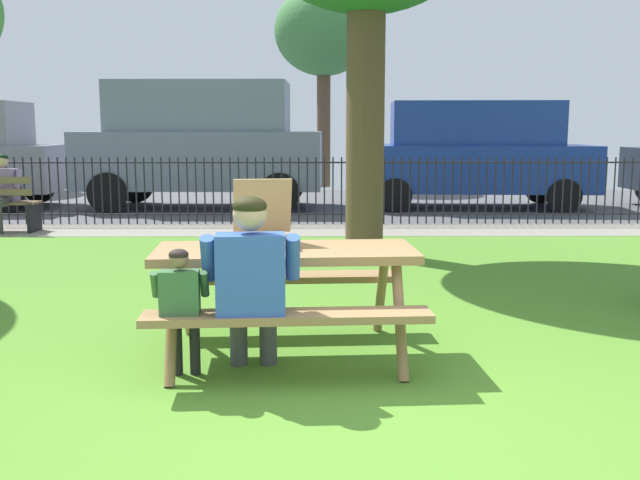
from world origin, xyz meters
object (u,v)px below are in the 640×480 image
object	(u,v)px
child_at_table	(181,302)
pizza_box_open	(264,233)
picnic_table_foreground	(285,273)
person_on_park_bench	(0,189)
adult_at_table	(251,280)
parked_car_left	(202,142)
far_tree_midleft	(324,33)
parked_car_center	(473,152)

from	to	relation	value
child_at_table	pizza_box_open	bearing A→B (deg)	55.35
picnic_table_foreground	person_on_park_bench	distance (m)	7.77
pizza_box_open	adult_at_table	world-z (taller)	pizza_box_open
pizza_box_open	parked_car_left	distance (m)	9.63
adult_at_table	far_tree_midleft	bearing A→B (deg)	87.59
pizza_box_open	adult_at_table	xyz separation A→B (m)	(-0.04, -0.64, -0.20)
adult_at_table	parked_car_center	size ratio (longest dim) A/B	0.25
person_on_park_bench	parked_car_left	world-z (taller)	parked_car_left
child_at_table	parked_car_center	distance (m)	10.89
adult_at_table	child_at_table	size ratio (longest dim) A/B	1.36
picnic_table_foreground	parked_car_center	world-z (taller)	parked_car_center
parked_car_center	parked_car_left	bearing A→B (deg)	180.00
far_tree_midleft	picnic_table_foreground	bearing A→B (deg)	-91.73
child_at_table	far_tree_midleft	distance (m)	15.68
pizza_box_open	child_at_table	bearing A→B (deg)	-124.65
child_at_table	parked_car_left	size ratio (longest dim) A/B	0.18
adult_at_table	parked_car_left	bearing A→B (deg)	100.26
pizza_box_open	child_at_table	xyz separation A→B (m)	(-0.47, -0.69, -0.34)
adult_at_table	parked_car_center	distance (m)	10.68
adult_at_table	far_tree_midleft	xyz separation A→B (m)	(0.64, 15.20, 3.34)
adult_at_table	parked_car_left	world-z (taller)	parked_car_left
pizza_box_open	adult_at_table	distance (m)	0.67
picnic_table_foreground	child_at_table	world-z (taller)	child_at_table
parked_car_left	far_tree_midleft	world-z (taller)	far_tree_midleft
person_on_park_bench	pizza_box_open	bearing A→B (deg)	-54.00
person_on_park_bench	picnic_table_foreground	bearing A→B (deg)	-53.63
picnic_table_foreground	pizza_box_open	bearing A→B (deg)	140.94
person_on_park_bench	far_tree_midleft	world-z (taller)	far_tree_midleft
parked_car_center	person_on_park_bench	bearing A→B (deg)	-157.45
picnic_table_foreground	far_tree_midleft	size ratio (longest dim) A/B	0.36
pizza_box_open	parked_car_left	bearing A→B (deg)	101.18
child_at_table	parked_car_left	distance (m)	10.25
picnic_table_foreground	child_at_table	size ratio (longest dim) A/B	2.16
child_at_table	person_on_park_bench	size ratio (longest dim) A/B	0.73
adult_at_table	parked_car_center	world-z (taller)	parked_car_center
adult_at_table	person_on_park_bench	distance (m)	8.08
person_on_park_bench	parked_car_center	world-z (taller)	parked_car_center
adult_at_table	parked_car_center	xyz separation A→B (m)	(3.53, 10.07, 0.44)
adult_at_table	far_tree_midleft	distance (m)	15.58
adult_at_table	parked_car_left	distance (m)	10.26
person_on_park_bench	parked_car_left	bearing A→B (deg)	51.83
picnic_table_foreground	parked_car_center	xyz separation A→B (m)	(3.34, 9.56, 0.50)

